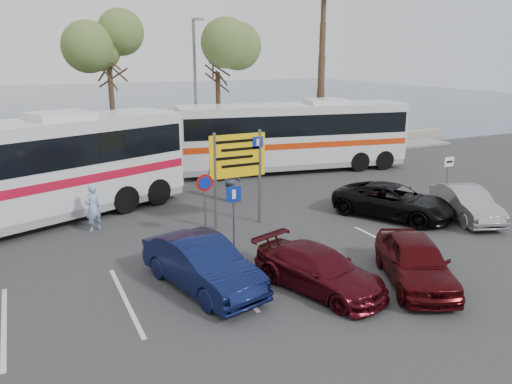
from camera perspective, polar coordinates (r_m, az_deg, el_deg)
name	(u,v)px	position (r m, az deg, el deg)	size (l,w,h in m)	color
ground	(250,260)	(15.92, -0.69, -7.79)	(120.00, 120.00, 0.00)	#2F2F31
kerb_strip	(145,169)	(28.64, -12.62, 2.55)	(44.00, 2.40, 0.15)	gray
seawall	(136,159)	(30.50, -13.52, 3.71)	(48.00, 0.80, 0.60)	gray
sea	(64,102)	(73.80, -21.07, 9.55)	(140.00, 140.00, 0.00)	#384C5A
tree_mid	(108,47)	(27.67, -16.58, 15.61)	(3.20, 3.20, 8.00)	#382619
tree_right	(217,57)	(29.28, -4.45, 15.18)	(3.20, 3.20, 7.40)	#382619
street_lamp_right	(196,86)	(28.36, -6.91, 11.93)	(0.45, 1.15, 8.01)	slate
direction_sign	(238,163)	(18.37, -2.09, 3.33)	(2.20, 0.12, 3.60)	slate
sign_no_stop	(205,196)	(17.27, -5.86, -0.45)	(0.60, 0.08, 2.35)	slate
sign_parking	(234,210)	(16.01, -2.56, -2.06)	(0.50, 0.07, 2.25)	slate
sign_taxi	(448,175)	(22.28, 21.05, 1.80)	(0.50, 0.07, 2.20)	slate
lane_markings	(229,279)	(14.67, -3.12, -9.91)	(12.02, 4.20, 0.01)	silver
coach_bus_left	(13,178)	(20.25, -25.97, 1.47)	(13.51, 7.47, 4.17)	silver
coach_bus_right	(293,138)	(27.78, 4.20, 6.16)	(12.87, 4.84, 3.93)	silver
car_blue	(202,264)	(13.94, -6.16, -8.21)	(1.50, 4.29, 1.41)	#0D153F
car_maroon	(319,270)	(13.94, 7.21, -8.81)	(1.64, 4.03, 1.17)	#490C14
car_red	(415,261)	(14.84, 17.73, -7.51)	(1.61, 4.00, 1.36)	#43090D
suv_black	(393,201)	(20.57, 15.43, -1.01)	(2.17, 4.71, 1.31)	black
car_silver_b	(466,203)	(21.24, 22.91, -1.21)	(1.35, 3.88, 1.28)	gray
pedestrian_near	(93,208)	(19.17, -18.15, -1.71)	(0.64, 0.42, 1.76)	#94ADD7
pedestrian_far	(232,179)	(22.09, -2.80, 1.49)	(0.94, 0.73, 1.92)	#374053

